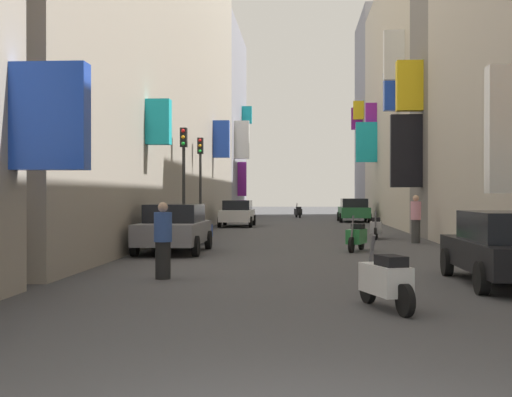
# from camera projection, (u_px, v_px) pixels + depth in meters

# --- Properties ---
(ground_plane) EXTENTS (140.00, 140.00, 0.00)m
(ground_plane) POSITION_uv_depth(u_px,v_px,m) (300.00, 230.00, 34.74)
(ground_plane) COLOR #424244
(building_left_mid_b) EXTENTS (6.94, 37.23, 20.36)m
(building_left_mid_b) POSITION_uv_depth(u_px,v_px,m) (128.00, 14.00, 32.48)
(building_left_mid_b) COLOR #9E9384
(building_left_mid_b) RESTS_ON ground
(building_left_mid_c) EXTENTS (7.12, 14.11, 15.43)m
(building_left_mid_c) POSITION_uv_depth(u_px,v_px,m) (204.00, 124.00, 58.10)
(building_left_mid_c) COLOR gray
(building_left_mid_c) RESTS_ON ground
(building_right_mid_b) EXTENTS (7.29, 4.57, 15.45)m
(building_right_mid_b) POSITION_uv_depth(u_px,v_px,m) (490.00, 54.00, 29.48)
(building_right_mid_b) COLOR slate
(building_right_mid_b) RESTS_ON ground
(building_right_mid_c) EXTENTS (7.38, 22.03, 15.05)m
(building_right_mid_c) POSITION_uv_depth(u_px,v_px,m) (431.00, 101.00, 42.75)
(building_right_mid_c) COLOR #BCB29E
(building_right_mid_c) RESTS_ON ground
(building_right_far) EXTENTS (6.90, 10.41, 16.71)m
(building_right_far) POSITION_uv_depth(u_px,v_px,m) (395.00, 117.00, 58.94)
(building_right_far) COLOR gray
(building_right_far) RESTS_ON ground
(parked_car_green) EXTENTS (2.02, 4.33, 1.53)m
(parked_car_green) POSITION_uv_depth(u_px,v_px,m) (354.00, 210.00, 45.77)
(parked_car_green) COLOR #236638
(parked_car_green) RESTS_ON ground
(parked_car_white) EXTENTS (1.87, 4.30, 1.46)m
(parked_car_white) POSITION_uv_depth(u_px,v_px,m) (237.00, 213.00, 39.27)
(parked_car_white) COLOR white
(parked_car_white) RESTS_ON ground
(parked_car_grey) EXTENTS (1.95, 4.21, 1.48)m
(parked_car_grey) POSITION_uv_depth(u_px,v_px,m) (174.00, 227.00, 21.43)
(parked_car_grey) COLOR slate
(parked_car_grey) RESTS_ON ground
(parked_car_black) EXTENTS (1.90, 4.42, 1.44)m
(parked_car_black) POSITION_uv_depth(u_px,v_px,m) (508.00, 247.00, 13.62)
(parked_car_black) COLOR black
(parked_car_black) RESTS_ON ground
(scooter_blue) EXTENTS (0.67, 1.79, 1.13)m
(scooter_blue) POSITION_uv_depth(u_px,v_px,m) (202.00, 231.00, 25.08)
(scooter_blue) COLOR #2D4CAD
(scooter_blue) RESTS_ON ground
(scooter_green) EXTENTS (0.75, 1.73, 1.13)m
(scooter_green) POSITION_uv_depth(u_px,v_px,m) (357.00, 236.00, 21.89)
(scooter_green) COLOR #287F3D
(scooter_green) RESTS_ON ground
(scooter_silver) EXTENTS (0.59, 1.84, 1.13)m
(scooter_silver) POSITION_uv_depth(u_px,v_px,m) (376.00, 227.00, 28.07)
(scooter_silver) COLOR #ADADB2
(scooter_silver) RESTS_ON ground
(scooter_black) EXTENTS (0.65, 1.92, 1.13)m
(scooter_black) POSITION_uv_depth(u_px,v_px,m) (298.00, 212.00, 53.82)
(scooter_black) COLOR black
(scooter_black) RESTS_ON ground
(scooter_red) EXTENTS (0.67, 1.90, 1.13)m
(scooter_red) POSITION_uv_depth(u_px,v_px,m) (348.00, 212.00, 54.05)
(scooter_red) COLOR red
(scooter_red) RESTS_ON ground
(scooter_white) EXTENTS (0.75, 1.77, 1.13)m
(scooter_white) POSITION_uv_depth(u_px,v_px,m) (386.00, 280.00, 10.71)
(scooter_white) COLOR silver
(scooter_white) RESTS_ON ground
(pedestrian_crossing) EXTENTS (0.41, 0.41, 1.76)m
(pedestrian_crossing) POSITION_uv_depth(u_px,v_px,m) (416.00, 219.00, 25.58)
(pedestrian_crossing) COLOR #343434
(pedestrian_crossing) RESTS_ON ground
(pedestrian_near_right) EXTENTS (0.48, 0.48, 1.61)m
(pedestrian_near_right) POSITION_uv_depth(u_px,v_px,m) (163.00, 241.00, 14.64)
(pedestrian_near_right) COLOR black
(pedestrian_near_right) RESTS_ON ground
(traffic_light_near_corner) EXTENTS (0.26, 0.34, 4.39)m
(traffic_light_near_corner) POSITION_uv_depth(u_px,v_px,m) (184.00, 164.00, 27.26)
(traffic_light_near_corner) COLOR #2D2D2D
(traffic_light_near_corner) RESTS_ON ground
(traffic_light_far_corner) EXTENTS (0.26, 0.34, 4.42)m
(traffic_light_far_corner) POSITION_uv_depth(u_px,v_px,m) (200.00, 168.00, 32.46)
(traffic_light_far_corner) COLOR #2D2D2D
(traffic_light_far_corner) RESTS_ON ground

